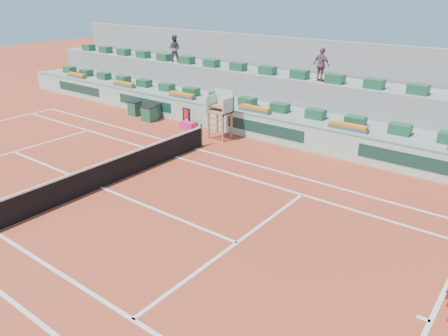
# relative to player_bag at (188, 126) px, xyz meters

# --- Properties ---
(ground) EXTENTS (90.00, 90.00, 0.00)m
(ground) POSITION_rel_player_bag_xyz_m (2.34, -7.56, -0.19)
(ground) COLOR #9E351E
(ground) RESTS_ON ground
(seating_tier_lower) EXTENTS (36.00, 4.00, 1.20)m
(seating_tier_lower) POSITION_rel_player_bag_xyz_m (2.34, 3.14, 0.41)
(seating_tier_lower) COLOR gray
(seating_tier_lower) RESTS_ON ground
(seating_tier_upper) EXTENTS (36.00, 2.40, 2.60)m
(seating_tier_upper) POSITION_rel_player_bag_xyz_m (2.34, 4.74, 1.11)
(seating_tier_upper) COLOR gray
(seating_tier_upper) RESTS_ON ground
(stadium_back_wall) EXTENTS (36.00, 0.40, 4.40)m
(stadium_back_wall) POSITION_rel_player_bag_xyz_m (2.34, 6.34, 2.01)
(stadium_back_wall) COLOR gray
(stadium_back_wall) RESTS_ON ground
(player_bag) EXTENTS (0.87, 0.39, 0.39)m
(player_bag) POSITION_rel_player_bag_xyz_m (0.00, 0.00, 0.00)
(player_bag) COLOR #E61E76
(player_bag) RESTS_ON ground
(spectator_left) EXTENTS (1.00, 0.91, 1.68)m
(spectator_left) POSITION_rel_player_bag_xyz_m (-4.69, 4.13, 3.25)
(spectator_left) COLOR #4E4D5A
(spectator_left) RESTS_ON seating_tier_upper
(spectator_mid) EXTENTS (1.06, 0.66, 1.69)m
(spectator_mid) POSITION_rel_player_bag_xyz_m (5.57, 4.07, 3.25)
(spectator_mid) COLOR #754E5E
(spectator_mid) RESTS_ON seating_tier_upper
(court_lines) EXTENTS (23.89, 11.09, 0.01)m
(court_lines) POSITION_rel_player_bag_xyz_m (2.34, -7.56, -0.19)
(court_lines) COLOR silver
(court_lines) RESTS_ON ground
(tennis_net) EXTENTS (0.10, 11.97, 1.10)m
(tennis_net) POSITION_rel_player_bag_xyz_m (2.34, -7.56, 0.33)
(tennis_net) COLOR black
(tennis_net) RESTS_ON ground
(advertising_hoarding) EXTENTS (36.00, 0.34, 1.26)m
(advertising_hoarding) POSITION_rel_player_bag_xyz_m (2.37, 0.94, 0.44)
(advertising_hoarding) COLOR #A4CFBA
(advertising_hoarding) RESTS_ON ground
(umpire_chair) EXTENTS (1.10, 0.90, 2.40)m
(umpire_chair) POSITION_rel_player_bag_xyz_m (2.34, -0.06, 1.35)
(umpire_chair) COLOR #976139
(umpire_chair) RESTS_ON ground
(seat_row_lower) EXTENTS (32.90, 0.60, 0.44)m
(seat_row_lower) POSITION_rel_player_bag_xyz_m (2.34, 2.24, 1.23)
(seat_row_lower) COLOR #1B5232
(seat_row_lower) RESTS_ON seating_tier_lower
(seat_row_upper) EXTENTS (32.90, 0.60, 0.44)m
(seat_row_upper) POSITION_rel_player_bag_xyz_m (2.34, 4.14, 2.63)
(seat_row_upper) COLOR #1B5232
(seat_row_upper) RESTS_ON seating_tier_upper
(flower_planters) EXTENTS (26.80, 0.36, 0.28)m
(flower_planters) POSITION_rel_player_bag_xyz_m (0.84, 1.44, 1.14)
(flower_planters) COLOR #505050
(flower_planters) RESTS_ON seating_tier_lower
(drink_cooler_a) EXTENTS (0.79, 0.68, 0.84)m
(drink_cooler_a) POSITION_rel_player_bag_xyz_m (-2.80, -0.13, 0.23)
(drink_cooler_a) COLOR #194C37
(drink_cooler_a) RESTS_ON ground
(drink_cooler_b) EXTENTS (0.68, 0.59, 0.84)m
(drink_cooler_b) POSITION_rel_player_bag_xyz_m (-3.03, 0.47, 0.23)
(drink_cooler_b) COLOR #194C37
(drink_cooler_b) RESTS_ON ground
(drink_cooler_c) EXTENTS (0.69, 0.60, 0.84)m
(drink_cooler_c) POSITION_rel_player_bag_xyz_m (-4.32, 0.15, 0.23)
(drink_cooler_c) COLOR #194C37
(drink_cooler_c) RESTS_ON ground
(towel_rack) EXTENTS (0.54, 0.09, 1.03)m
(towel_rack) POSITION_rel_player_bag_xyz_m (-0.36, 0.32, 0.41)
(towel_rack) COLOR black
(towel_rack) RESTS_ON ground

